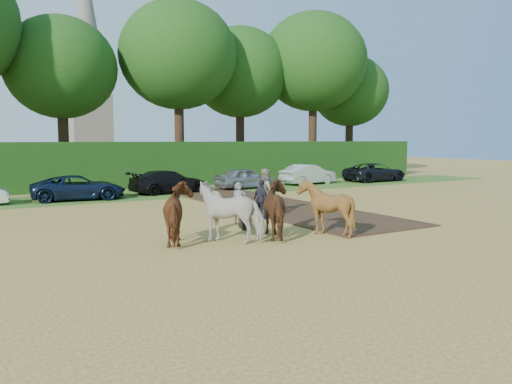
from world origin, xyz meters
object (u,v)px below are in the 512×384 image
spectator_near (266,192)px  spectator_far (261,199)px  plough_team (256,210)px  parked_cars (189,181)px  church (87,58)px

spectator_near → spectator_far: spectator_near is taller
plough_team → parked_cars: size_ratio=0.18×
plough_team → spectator_near: bearing=54.3°
parked_cars → church: bearing=85.0°
spectator_near → parked_cars: 9.78m
parked_cars → plough_team: bearing=-104.7°
spectator_near → parked_cars: spectator_near is taller
spectator_far → plough_team: plough_team is taller
parked_cars → spectator_near: bearing=-94.0°
spectator_near → plough_team: bearing=159.8°
spectator_far → parked_cars: (1.42, 10.58, -0.10)m
spectator_far → parked_cars: spectator_far is taller
plough_team → parked_cars: plough_team is taller
spectator_far → plough_team: size_ratio=0.24×
spectator_near → church: 52.61m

